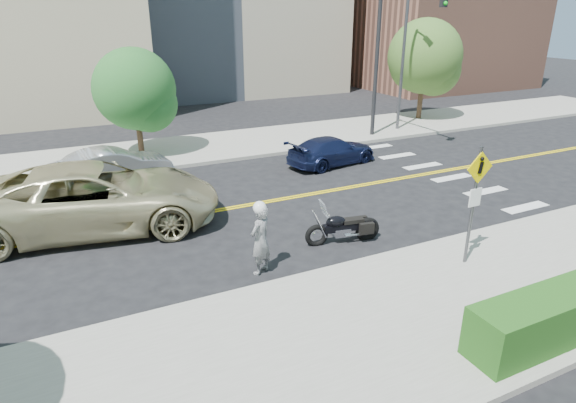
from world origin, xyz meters
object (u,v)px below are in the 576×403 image
(motorcyclist, at_px, (260,238))
(parked_car_silver, at_px, (113,167))
(pedestrian_sign, at_px, (475,195))
(motorcycle, at_px, (344,221))
(suv, at_px, (96,198))
(parked_car_blue, at_px, (332,151))

(motorcyclist, relative_size, parked_car_silver, 0.45)
(pedestrian_sign, height_order, motorcycle, pedestrian_sign)
(suv, height_order, parked_car_silver, suv)
(motorcycle, bearing_deg, parked_car_silver, 133.26)
(motorcycle, distance_m, suv, 7.23)
(parked_car_blue, bearing_deg, motorcycle, 141.81)
(motorcycle, height_order, parked_car_blue, motorcycle)
(pedestrian_sign, distance_m, motorcycle, 3.52)
(motorcyclist, bearing_deg, motorcycle, 161.11)
(suv, xyz_separation_m, parked_car_silver, (0.94, 3.86, -0.29))
(parked_car_silver, xyz_separation_m, parked_car_blue, (8.62, -1.26, -0.11))
(pedestrian_sign, height_order, motorcyclist, pedestrian_sign)
(pedestrian_sign, height_order, parked_car_blue, pedestrian_sign)
(pedestrian_sign, distance_m, parked_car_blue, 9.34)
(motorcyclist, bearing_deg, parked_car_silver, -104.69)
(parked_car_silver, bearing_deg, motorcycle, -154.62)
(parked_car_blue, bearing_deg, parked_car_silver, 71.71)
(motorcycle, distance_m, parked_car_silver, 9.32)
(motorcyclist, relative_size, parked_car_blue, 0.47)
(parked_car_silver, bearing_deg, pedestrian_sign, -153.40)
(parked_car_blue, bearing_deg, motorcyclist, 128.74)
(pedestrian_sign, distance_m, motorcyclist, 5.25)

